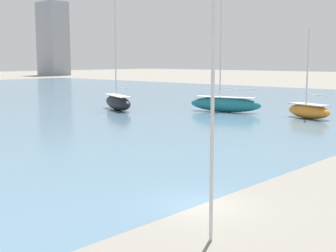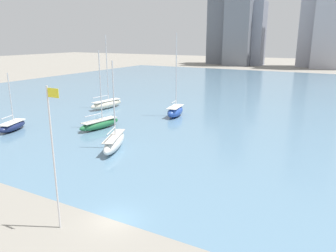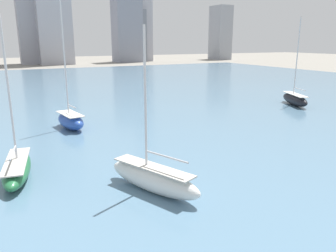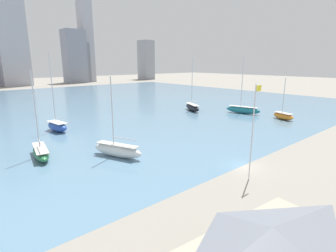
{
  "view_description": "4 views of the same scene",
  "coord_description": "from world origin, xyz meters",
  "px_view_note": "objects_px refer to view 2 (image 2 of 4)",
  "views": [
    {
      "loc": [
        -16.92,
        -13.36,
        6.84
      ],
      "look_at": [
        6.66,
        8.13,
        2.32
      ],
      "focal_mm": 50.0,
      "sensor_mm": 36.0,
      "label": 1
    },
    {
      "loc": [
        16.31,
        -19.75,
        15.24
      ],
      "look_at": [
        -5.04,
        18.77,
        3.34
      ],
      "focal_mm": 35.0,
      "sensor_mm": 36.0,
      "label": 2
    },
    {
      "loc": [
        -21.0,
        -6.28,
        11.18
      ],
      "look_at": [
        -7.58,
        19.84,
        3.56
      ],
      "focal_mm": 35.0,
      "sensor_mm": 36.0,
      "label": 3
    },
    {
      "loc": [
        -30.53,
        -19.41,
        14.26
      ],
      "look_at": [
        -5.05,
        10.27,
        4.73
      ],
      "focal_mm": 28.0,
      "sensor_mm": 36.0,
      "label": 4
    }
  ],
  "objects_px": {
    "flag_pole": "(54,155)",
    "sailboat_cream": "(107,104)",
    "sailboat_blue": "(175,111)",
    "sailboat_green": "(100,124)",
    "sailboat_white": "(114,142)",
    "sailboat_navy": "(12,126)"
  },
  "relations": [
    {
      "from": "flag_pole",
      "to": "sailboat_cream",
      "type": "relative_size",
      "value": 0.75
    },
    {
      "from": "sailboat_blue",
      "to": "sailboat_green",
      "type": "bearing_deg",
      "value": -125.91
    },
    {
      "from": "sailboat_green",
      "to": "sailboat_cream",
      "type": "xyz_separation_m",
      "value": [
        -9.8,
        13.84,
        0.14
      ]
    },
    {
      "from": "flag_pole",
      "to": "sailboat_white",
      "type": "relative_size",
      "value": 0.96
    },
    {
      "from": "sailboat_white",
      "to": "sailboat_blue",
      "type": "height_order",
      "value": "sailboat_blue"
    },
    {
      "from": "sailboat_navy",
      "to": "sailboat_green",
      "type": "relative_size",
      "value": 0.73
    },
    {
      "from": "sailboat_blue",
      "to": "sailboat_cream",
      "type": "bearing_deg",
      "value": 172.54
    },
    {
      "from": "sailboat_navy",
      "to": "sailboat_green",
      "type": "bearing_deg",
      "value": 14.93
    },
    {
      "from": "sailboat_blue",
      "to": "sailboat_cream",
      "type": "xyz_separation_m",
      "value": [
        -17.03,
        -0.49,
        -0.12
      ]
    },
    {
      "from": "sailboat_navy",
      "to": "flag_pole",
      "type": "bearing_deg",
      "value": -49.16
    },
    {
      "from": "sailboat_white",
      "to": "sailboat_cream",
      "type": "distance_m",
      "value": 28.52
    },
    {
      "from": "sailboat_green",
      "to": "sailboat_white",
      "type": "xyz_separation_m",
      "value": [
        9.09,
        -7.53,
        0.21
      ]
    },
    {
      "from": "sailboat_white",
      "to": "sailboat_cream",
      "type": "xyz_separation_m",
      "value": [
        -18.89,
        21.36,
        -0.06
      ]
    },
    {
      "from": "sailboat_navy",
      "to": "sailboat_cream",
      "type": "distance_m",
      "value": 22.1
    },
    {
      "from": "sailboat_navy",
      "to": "sailboat_cream",
      "type": "height_order",
      "value": "sailboat_cream"
    },
    {
      "from": "flag_pole",
      "to": "sailboat_white",
      "type": "bearing_deg",
      "value": 114.99
    },
    {
      "from": "sailboat_navy",
      "to": "sailboat_white",
      "type": "relative_size",
      "value": 0.79
    },
    {
      "from": "flag_pole",
      "to": "sailboat_navy",
      "type": "xyz_separation_m",
      "value": [
        -29.56,
        17.26,
        -5.58
      ]
    },
    {
      "from": "sailboat_white",
      "to": "sailboat_blue",
      "type": "relative_size",
      "value": 0.76
    },
    {
      "from": "sailboat_navy",
      "to": "sailboat_green",
      "type": "height_order",
      "value": "sailboat_green"
    },
    {
      "from": "sailboat_navy",
      "to": "sailboat_green",
      "type": "xyz_separation_m",
      "value": [
        12.15,
        8.14,
        0.07
      ]
    },
    {
      "from": "sailboat_green",
      "to": "sailboat_white",
      "type": "height_order",
      "value": "sailboat_green"
    }
  ]
}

